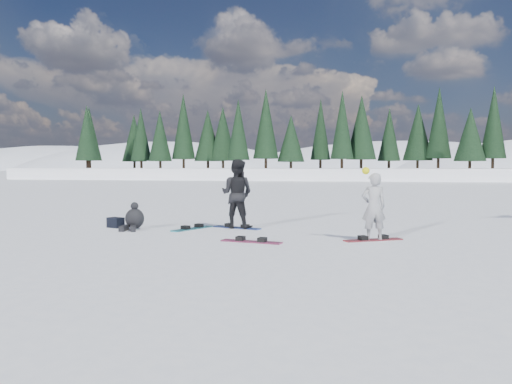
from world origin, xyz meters
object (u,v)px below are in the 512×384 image
at_px(snowboarder_man, 237,194).
at_px(snowboard_loose_a, 192,229).
at_px(snowboard_loose_b, 251,242).
at_px(gear_bag, 116,223).
at_px(snowboarder_woman, 374,206).
at_px(seated_rider, 134,219).

relative_size(snowboarder_man, snowboard_loose_a, 1.34).
bearing_deg(snowboard_loose_b, gear_bag, 166.55).
bearing_deg(snowboarder_woman, snowboarder_man, -40.69).
bearing_deg(snowboarder_man, snowboarder_woman, 165.33).
bearing_deg(snowboard_loose_a, snowboarder_man, -44.46).
bearing_deg(seated_rider, snowboarder_man, -1.78).
height_order(snowboarder_woman, snowboard_loose_a, snowboarder_woman).
distance_m(snowboarder_woman, snowboard_loose_a, 5.26).
distance_m(snowboarder_woman, snowboarder_man, 4.19).
distance_m(snowboard_loose_b, snowboard_loose_a, 3.02).
bearing_deg(seated_rider, snowboard_loose_b, -42.19).
bearing_deg(gear_bag, snowboarder_man, 8.72).
height_order(seated_rider, gear_bag, seated_rider).
relative_size(snowboarder_man, gear_bag, 4.48).
relative_size(snowboarder_woman, snowboard_loose_b, 1.20).
height_order(seated_rider, snowboard_loose_a, seated_rider).
distance_m(snowboarder_man, snowboard_loose_b, 2.91).
height_order(snowboarder_man, gear_bag, snowboarder_man).
bearing_deg(gear_bag, snowboarder_woman, -9.01).
height_order(snowboarder_woman, snowboarder_man, snowboarder_man).
xyz_separation_m(seated_rider, snowboard_loose_b, (3.81, -1.77, -0.29)).
bearing_deg(snowboard_loose_b, snowboard_loose_a, 146.45).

